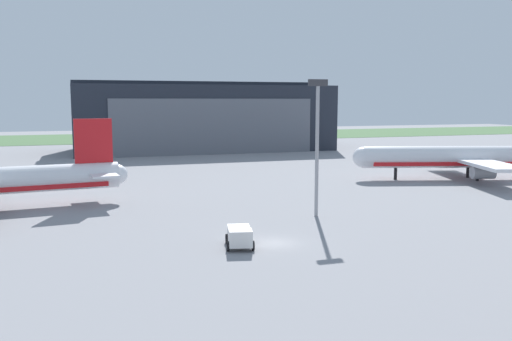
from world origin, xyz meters
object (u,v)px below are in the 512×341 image
(maintenance_hangar, at_px, (203,117))
(ops_van, at_px, (240,236))
(airliner_far_left, at_px, (465,158))
(apron_light_mast, at_px, (317,136))

(maintenance_hangar, bearing_deg, ops_van, -100.83)
(airliner_far_left, relative_size, apron_light_mast, 2.34)
(airliner_far_left, distance_m, ops_van, 60.56)
(maintenance_hangar, xyz_separation_m, apron_light_mast, (-6.90, -93.72, 0.64))
(airliner_far_left, height_order, ops_van, airliner_far_left)
(airliner_far_left, relative_size, ops_van, 7.68)
(airliner_far_left, xyz_separation_m, ops_van, (-51.78, -31.27, -2.78))
(maintenance_hangar, distance_m, apron_light_mast, 93.97)
(ops_van, distance_m, apron_light_mast, 19.16)
(ops_van, relative_size, apron_light_mast, 0.30)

